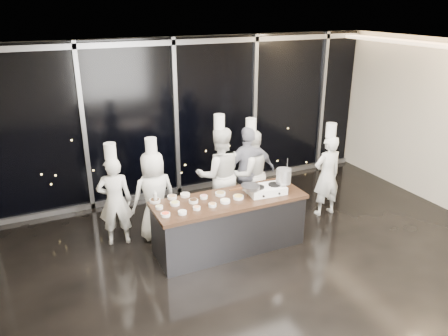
% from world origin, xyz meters
% --- Properties ---
extents(ground, '(9.00, 9.00, 0.00)m').
position_xyz_m(ground, '(0.00, 0.00, 0.00)').
color(ground, black).
rests_on(ground, ground).
extents(room_shell, '(9.02, 7.02, 3.21)m').
position_xyz_m(room_shell, '(0.18, 0.00, 2.25)').
color(room_shell, beige).
rests_on(room_shell, ground).
extents(window_wall, '(8.90, 0.11, 3.20)m').
position_xyz_m(window_wall, '(0.00, 3.43, 1.60)').
color(window_wall, black).
rests_on(window_wall, ground).
extents(demo_counter, '(2.46, 0.86, 0.90)m').
position_xyz_m(demo_counter, '(0.00, 0.90, 0.45)').
color(demo_counter, '#37373C').
rests_on(demo_counter, ground).
extents(stove, '(0.63, 0.42, 0.14)m').
position_xyz_m(stove, '(0.63, 0.83, 0.96)').
color(stove, white).
rests_on(stove, demo_counter).
extents(frying_pan, '(0.54, 0.32, 0.05)m').
position_xyz_m(frying_pan, '(0.33, 0.83, 1.07)').
color(frying_pan, gray).
rests_on(frying_pan, stove).
extents(stock_pot, '(0.26, 0.26, 0.24)m').
position_xyz_m(stock_pot, '(0.93, 0.80, 1.16)').
color(stock_pot, silver).
rests_on(stock_pot, stove).
extents(prep_bowls, '(1.41, 0.71, 0.05)m').
position_xyz_m(prep_bowls, '(-0.57, 1.00, 0.93)').
color(prep_bowls, white).
rests_on(prep_bowls, demo_counter).
extents(squeeze_bottle, '(0.06, 0.06, 0.21)m').
position_xyz_m(squeeze_bottle, '(-1.11, 1.24, 1.00)').
color(squeeze_bottle, silver).
rests_on(squeeze_bottle, demo_counter).
extents(chef_far_left, '(0.62, 0.47, 1.76)m').
position_xyz_m(chef_far_left, '(-1.62, 1.85, 0.79)').
color(chef_far_left, silver).
rests_on(chef_far_left, ground).
extents(chef_left, '(0.80, 0.56, 1.78)m').
position_xyz_m(chef_left, '(-0.98, 1.78, 0.79)').
color(chef_left, silver).
rests_on(chef_left, ground).
extents(chef_center, '(0.98, 0.83, 2.01)m').
position_xyz_m(chef_center, '(0.28, 1.90, 0.90)').
color(chef_center, silver).
rests_on(chef_center, ground).
extents(guest, '(1.05, 0.51, 1.74)m').
position_xyz_m(guest, '(0.84, 1.83, 0.87)').
color(guest, '#131A36').
rests_on(guest, ground).
extents(chef_right, '(0.84, 0.68, 1.88)m').
position_xyz_m(chef_right, '(0.89, 1.88, 0.83)').
color(chef_right, silver).
rests_on(chef_right, ground).
extents(chef_side, '(0.57, 0.38, 1.79)m').
position_xyz_m(chef_side, '(2.20, 1.27, 0.80)').
color(chef_side, silver).
rests_on(chef_side, ground).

